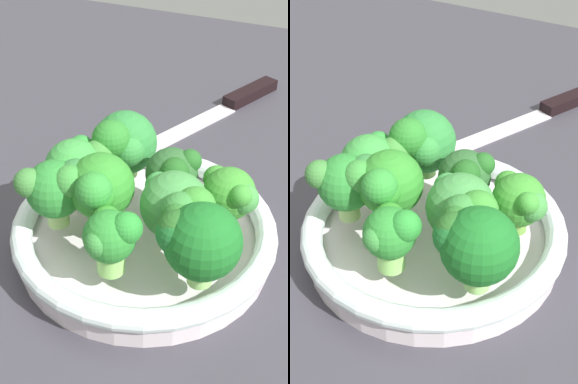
% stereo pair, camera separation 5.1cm
% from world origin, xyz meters
% --- Properties ---
extents(ground_plane, '(1.30, 1.30, 0.03)m').
position_xyz_m(ground_plane, '(0.00, 0.00, -0.01)').
color(ground_plane, '#3B3841').
extents(bowl, '(0.25, 0.25, 0.04)m').
position_xyz_m(bowl, '(-0.01, -0.01, 0.02)').
color(bowl, white).
rests_on(bowl, ground_plane).
extents(broccoli_floret_0, '(0.06, 0.05, 0.06)m').
position_xyz_m(broccoli_floret_0, '(-0.08, -0.04, 0.07)').
color(broccoli_floret_0, '#81BB4C').
rests_on(broccoli_floret_0, bowl).
extents(broccoli_floret_1, '(0.06, 0.06, 0.07)m').
position_xyz_m(broccoli_floret_1, '(0.06, -0.02, 0.07)').
color(broccoli_floret_1, '#92D264').
rests_on(broccoli_floret_1, bowl).
extents(broccoli_floret_2, '(0.07, 0.07, 0.07)m').
position_xyz_m(broccoli_floret_2, '(-0.05, 0.01, 0.08)').
color(broccoli_floret_2, '#9CCF73').
rests_on(broccoli_floret_2, bowl).
extents(broccoli_floret_3, '(0.07, 0.07, 0.07)m').
position_xyz_m(broccoli_floret_3, '(0.02, 0.01, 0.08)').
color(broccoli_floret_3, '#85C45C').
rests_on(broccoli_floret_3, bowl).
extents(broccoli_floret_4, '(0.05, 0.05, 0.06)m').
position_xyz_m(broccoli_floret_4, '(-0.03, -0.04, 0.07)').
color(broccoli_floret_4, '#90C25F').
rests_on(broccoli_floret_4, bowl).
extents(broccoli_floret_5, '(0.05, 0.05, 0.06)m').
position_xyz_m(broccoli_floret_5, '(-0.01, 0.06, 0.07)').
color(broccoli_floret_5, '#93D86B').
rests_on(broccoli_floret_5, bowl).
extents(broccoli_floret_6, '(0.06, 0.08, 0.07)m').
position_xyz_m(broccoli_floret_6, '(0.04, -0.07, 0.08)').
color(broccoli_floret_6, '#8FCF65').
rests_on(broccoli_floret_6, bowl).
extents(broccoli_floret_7, '(0.07, 0.06, 0.08)m').
position_xyz_m(broccoli_floret_7, '(-0.08, 0.04, 0.08)').
color(broccoli_floret_7, '#9AD274').
rests_on(broccoli_floret_7, bowl).
extents(broccoli_floret_8, '(0.06, 0.05, 0.07)m').
position_xyz_m(broccoli_floret_8, '(0.06, 0.02, 0.08)').
color(broccoli_floret_8, '#A2C872').
rests_on(broccoli_floret_8, bowl).
extents(knife, '(0.13, 0.25, 0.01)m').
position_xyz_m(knife, '(-0.01, -0.32, 0.01)').
color(knife, silver).
rests_on(knife, ground_plane).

